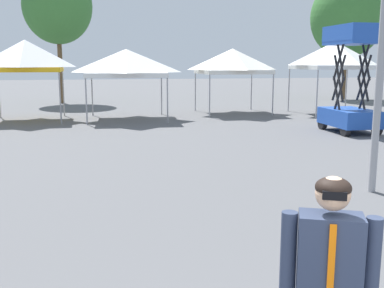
% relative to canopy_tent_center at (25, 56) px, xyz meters
% --- Properties ---
extents(canopy_tent_center, '(3.05, 3.05, 3.48)m').
position_rel_canopy_tent_center_xyz_m(canopy_tent_center, '(0.00, 0.00, 0.00)').
color(canopy_tent_center, '#9E9EA3').
rests_on(canopy_tent_center, ground).
extents(canopy_tent_far_left, '(3.71, 3.71, 3.10)m').
position_rel_canopy_tent_center_xyz_m(canopy_tent_far_left, '(4.28, -0.49, -0.31)').
color(canopy_tent_far_left, '#9E9EA3').
rests_on(canopy_tent_far_left, ground).
extents(canopy_tent_behind_center, '(3.26, 3.26, 3.18)m').
position_rel_canopy_tent_center_xyz_m(canopy_tent_behind_center, '(9.58, 0.88, -0.22)').
color(canopy_tent_behind_center, '#9E9EA3').
rests_on(canopy_tent_behind_center, ground).
extents(canopy_tent_left_of_center, '(3.48, 3.48, 3.52)m').
position_rel_canopy_tent_center_xyz_m(canopy_tent_left_of_center, '(14.30, -0.52, 0.06)').
color(canopy_tent_left_of_center, '#9E9EA3').
rests_on(canopy_tent_left_of_center, ground).
extents(scissor_lift, '(1.46, 2.34, 3.81)m').
position_rel_canopy_tent_center_xyz_m(scissor_lift, '(11.89, -6.10, -1.63)').
color(scissor_lift, black).
rests_on(scissor_lift, ground).
extents(person_foreground, '(0.60, 0.39, 1.78)m').
position_rel_canopy_tent_center_xyz_m(person_foreground, '(4.31, -18.47, -1.76)').
color(person_foreground, '#33384C').
rests_on(person_foreground, ground).
extents(tree_behind_tents_right, '(4.16, 4.16, 8.19)m').
position_rel_canopy_tent_center_xyz_m(tree_behind_tents_right, '(0.87, 8.68, 3.09)').
color(tree_behind_tents_right, brown).
rests_on(tree_behind_tents_right, ground).
extents(tree_behind_tents_center, '(4.89, 4.89, 8.21)m').
position_rel_canopy_tent_center_xyz_m(tree_behind_tents_center, '(19.73, 7.80, 2.71)').
color(tree_behind_tents_center, brown).
rests_on(tree_behind_tents_center, ground).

